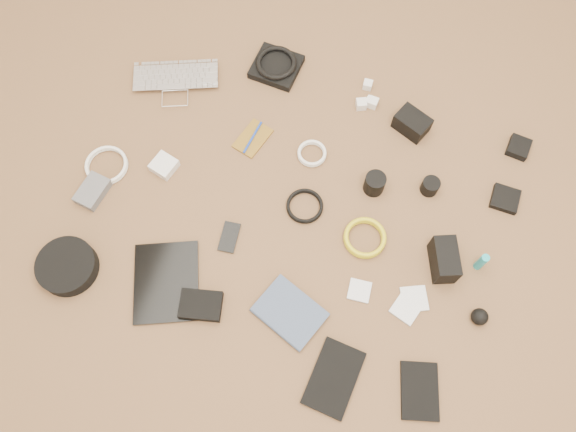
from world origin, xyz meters
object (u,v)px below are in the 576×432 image
(laptop, at_px, (176,87))
(paperback, at_px, (274,331))
(tablet, at_px, (166,282))
(phone, at_px, (229,237))
(headphone_case, at_px, (67,266))
(dslr_camera, at_px, (412,123))

(laptop, height_order, paperback, laptop)
(tablet, relative_size, phone, 2.51)
(headphone_case, relative_size, paperback, 0.94)
(dslr_camera, height_order, paperback, dslr_camera)
(dslr_camera, distance_m, headphone_case, 1.19)
(laptop, xyz_separation_m, headphone_case, (-0.06, -0.71, 0.01))
(laptop, distance_m, headphone_case, 0.71)
(phone, height_order, headphone_case, headphone_case)
(dslr_camera, xyz_separation_m, paperback, (-0.22, -0.79, -0.02))
(dslr_camera, bearing_deg, phone, -105.20)
(paperback, bearing_deg, phone, 65.69)
(dslr_camera, xyz_separation_m, tablet, (-0.58, -0.75, -0.03))
(dslr_camera, relative_size, phone, 1.12)
(laptop, relative_size, dslr_camera, 2.66)
(dslr_camera, bearing_deg, tablet, -104.02)
(headphone_case, distance_m, paperback, 0.65)
(phone, bearing_deg, laptop, 122.75)
(phone, distance_m, headphone_case, 0.49)
(phone, bearing_deg, dslr_camera, 45.65)
(tablet, bearing_deg, phone, 34.06)
(laptop, distance_m, dslr_camera, 0.82)
(dslr_camera, bearing_deg, paperback, -82.11)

